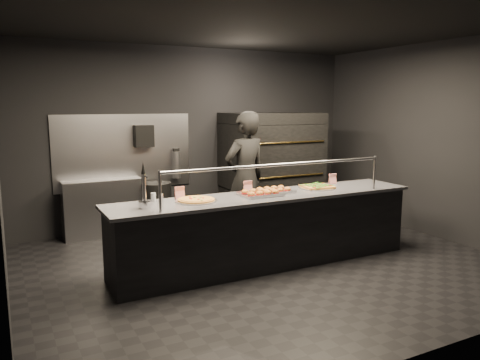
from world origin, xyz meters
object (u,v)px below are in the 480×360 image
(pizza_oven, at_px, (271,168))
(worker, at_px, (245,178))
(fire_extinguisher, at_px, (176,164))
(trash_bin, at_px, (157,208))
(round_pizza, at_px, (196,200))
(square_pizza, at_px, (317,187))
(beer_tap, at_px, (144,195))
(slider_tray_b, at_px, (274,190))
(service_counter, at_px, (267,230))
(towel_dispenser, at_px, (144,136))
(prep_shelf, at_px, (103,208))
(slider_tray_a, at_px, (260,193))

(pizza_oven, relative_size, worker, 0.98)
(fire_extinguisher, distance_m, trash_bin, 0.82)
(round_pizza, relative_size, trash_bin, 0.62)
(fire_extinguisher, height_order, square_pizza, fire_extinguisher)
(beer_tap, bearing_deg, slider_tray_b, 4.19)
(trash_bin, bearing_deg, fire_extinguisher, 28.73)
(round_pizza, bearing_deg, fire_extinguisher, 75.69)
(service_counter, distance_m, pizza_oven, 2.30)
(beer_tap, xyz_separation_m, worker, (1.81, 1.04, -0.09))
(towel_dispenser, bearing_deg, round_pizza, -91.22)
(service_counter, bearing_deg, towel_dispenser, 110.63)
(fire_extinguisher, distance_m, beer_tap, 2.74)
(fire_extinguisher, bearing_deg, round_pizza, -104.31)
(prep_shelf, bearing_deg, square_pizza, -42.23)
(slider_tray_b, bearing_deg, worker, 85.73)
(service_counter, bearing_deg, round_pizza, 177.13)
(square_pizza, bearing_deg, beer_tap, -176.77)
(pizza_oven, xyz_separation_m, fire_extinguisher, (-1.55, 0.50, 0.09))
(beer_tap, bearing_deg, service_counter, 1.50)
(fire_extinguisher, distance_m, slider_tray_a, 2.41)
(slider_tray_b, height_order, square_pizza, slider_tray_b)
(service_counter, relative_size, prep_shelf, 3.42)
(square_pizza, height_order, worker, worker)
(towel_dispenser, distance_m, worker, 1.87)
(towel_dispenser, height_order, round_pizza, towel_dispenser)
(prep_shelf, relative_size, towel_dispenser, 3.43)
(trash_bin, bearing_deg, prep_shelf, 168.75)
(slider_tray_a, bearing_deg, slider_tray_b, 18.27)
(prep_shelf, bearing_deg, trash_bin, -11.25)
(slider_tray_b, bearing_deg, pizza_oven, 59.86)
(square_pizza, relative_size, trash_bin, 0.61)
(prep_shelf, xyz_separation_m, slider_tray_a, (1.50, -2.32, 0.50))
(square_pizza, height_order, trash_bin, square_pizza)
(prep_shelf, distance_m, round_pizza, 2.41)
(fire_extinguisher, height_order, beer_tap, beer_tap)
(prep_shelf, relative_size, beer_tap, 2.32)
(pizza_oven, distance_m, towel_dispenser, 2.23)
(pizza_oven, relative_size, round_pizza, 3.77)
(prep_shelf, relative_size, fire_extinguisher, 2.38)
(worker, bearing_deg, service_counter, 67.47)
(slider_tray_b, distance_m, square_pizza, 0.70)
(pizza_oven, bearing_deg, fire_extinguisher, 162.11)
(towel_dispenser, xyz_separation_m, beer_tap, (-0.70, -2.43, -0.48))
(round_pizza, bearing_deg, slider_tray_b, 2.01)
(service_counter, xyz_separation_m, fire_extinguisher, (-0.35, 2.40, 0.60))
(pizza_oven, xyz_separation_m, round_pizza, (-2.15, -1.85, -0.03))
(service_counter, xyz_separation_m, pizza_oven, (1.20, 1.90, 0.50))
(worker, bearing_deg, prep_shelf, -46.49)
(service_counter, distance_m, square_pizza, 0.98)
(prep_shelf, height_order, square_pizza, square_pizza)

